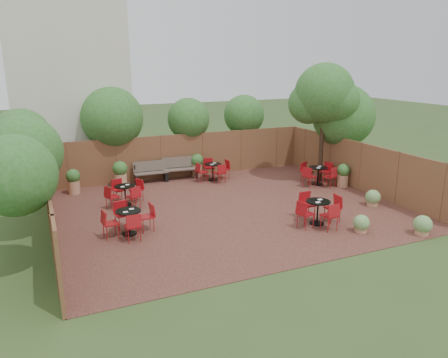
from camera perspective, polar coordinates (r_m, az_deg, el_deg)
name	(u,v)px	position (r m, az deg, el deg)	size (l,w,h in m)	color
ground	(228,209)	(15.74, 0.53, -3.98)	(80.00, 80.00, 0.00)	#354F23
courtyard_paving	(228,209)	(15.74, 0.53, -3.94)	(12.00, 10.00, 0.02)	#3A1A17
fence_back	(183,156)	(19.97, -5.40, 3.11)	(12.00, 0.08, 2.00)	brown
fence_left	(49,204)	(14.17, -22.19, -3.12)	(0.08, 10.00, 2.00)	brown
fence_right	(360,167)	(18.66, 17.58, 1.58)	(0.08, 10.00, 2.00)	brown
neighbour_building	(69,88)	(21.62, -19.87, 11.26)	(5.00, 4.00, 8.00)	beige
overhang_foliage	(181,125)	(17.57, -5.72, 7.12)	(15.68, 10.53, 2.78)	#295D1E
courtyard_tree	(324,97)	(19.30, 13.14, 10.54)	(2.74, 2.64, 5.15)	black
park_bench_left	(151,171)	(19.28, -9.67, 0.99)	(1.52, 0.52, 0.93)	brown
park_bench_right	(180,168)	(19.64, -5.85, 1.50)	(1.65, 0.66, 1.00)	brown
bistro_tables	(228,192)	(16.20, 0.55, -1.68)	(10.28, 7.99, 0.91)	black
planters	(177,173)	(18.55, -6.28, 0.85)	(11.15, 4.66, 1.14)	#AB7655
low_shrubs	(387,214)	(15.31, 20.78, -4.38)	(2.68, 3.34, 0.61)	#AB7655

